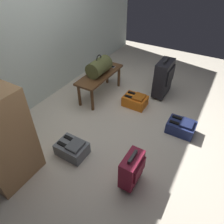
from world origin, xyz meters
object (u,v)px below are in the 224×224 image
Objects in this scene: suitcase_small_burgundy at (132,169)px; backpack_grey at (72,149)px; backpack_navy at (181,127)px; duffel_bag_olive at (99,67)px; suitcase_upright_charcoal at (163,78)px; cell_phone at (111,66)px; backpack_orange at (135,101)px; bench at (100,77)px; side_cabinet at (0,140)px.

suitcase_small_burgundy is 1.21× the size of backpack_grey.
duffel_bag_olive is at bearing 82.07° from backpack_navy.
duffel_bag_olive is 1.12m from suitcase_upright_charcoal.
backpack_orange is (-0.29, -0.64, -0.34)m from cell_phone.
duffel_bag_olive is at bearing 180.00° from bench.
suitcase_small_burgundy is at bearing -136.04° from duffel_bag_olive.
backpack_navy is (-0.78, -0.58, -0.26)m from suitcase_upright_charcoal.
bench is 2.63× the size of backpack_navy.
duffel_bag_olive is at bearing 43.96° from suitcase_small_burgundy.
cell_phone reaches higher than backpack_orange.
bench is at bearing 0.90° from side_cabinet.
duffel_bag_olive is 0.96× the size of suitcase_small_burgundy.
suitcase_upright_charcoal is 1.81× the size of backpack_grey.
backpack_orange is at bearing 23.71° from suitcase_small_burgundy.
cell_phone is 0.38× the size of backpack_grey.
backpack_grey is 1.00× the size of backpack_orange.
bench is at bearing 92.44° from backpack_orange.
backpack_navy is at bearing -97.93° from duffel_bag_olive.
side_cabinet is at bearing 144.56° from backpack_grey.
suitcase_upright_charcoal is 0.63× the size of side_cabinet.
bench is at bearing 43.66° from suitcase_small_burgundy.
side_cabinet reaches higher than suitcase_upright_charcoal.
suitcase_upright_charcoal is at bearing -59.07° from duffel_bag_olive.
suitcase_small_burgundy is at bearing -143.11° from cell_phone.
bench is at bearing 174.63° from cell_phone.
side_cabinet is at bearing 138.46° from backpack_navy.
duffel_bag_olive is 1.16× the size of backpack_navy.
bench is at bearing 120.31° from suitcase_upright_charcoal.
duffel_bag_olive is 0.64× the size of suitcase_upright_charcoal.
suitcase_small_burgundy is at bearing -136.34° from bench.
duffel_bag_olive is (-0.01, 0.00, 0.20)m from bench.
suitcase_small_burgundy is at bearing 167.18° from backpack_navy.
suitcase_upright_charcoal reaches higher than backpack_grey.
backpack_grey and backpack_navy have the same top height.
side_cabinet reaches higher than bench.
suitcase_small_burgundy is 1.50m from backpack_orange.
backpack_navy is (-0.23, -1.53, -0.27)m from bench.
backpack_orange is at bearing -87.56° from bench.
backpack_grey is at bearing 165.04° from suitcase_upright_charcoal.
cell_phone is at bearing 36.89° from suitcase_small_burgundy.
duffel_bag_olive is at bearing 93.61° from backpack_orange.
suitcase_upright_charcoal is (0.23, -0.91, -0.08)m from cell_phone.
duffel_bag_olive is 0.36m from cell_phone.
backpack_orange is (0.03, -0.68, -0.27)m from bench.
side_cabinet is (-1.90, -0.03, -0.01)m from duffel_bag_olive.
bench is 0.73m from backpack_orange.
side_cabinet is (-0.58, 1.24, 0.31)m from suitcase_small_burgundy.
backpack_orange is 0.89m from backpack_navy.
suitcase_upright_charcoal is at bearing -20.33° from side_cabinet.
cell_phone is 0.79m from backpack_orange.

